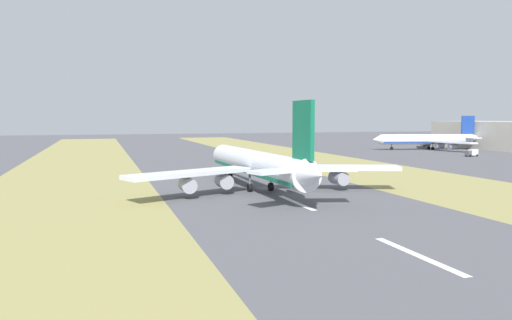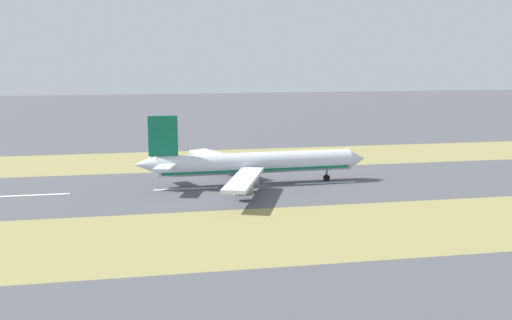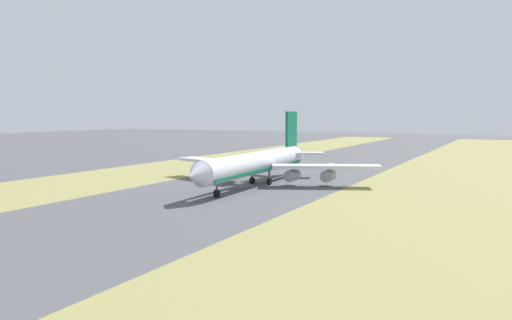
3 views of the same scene
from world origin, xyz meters
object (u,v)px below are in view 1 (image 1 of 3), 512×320
terminal_building (505,135)px  airplane_parked_apron (429,140)px  airplane_main_jet (259,165)px  service_truck (472,153)px

terminal_building → airplane_parked_apron: bearing=171.5°
airplane_main_jet → service_truck: airplane_main_jet is taller
airplane_main_jet → service_truck: (119.48, 68.39, -4.36)m
airplane_parked_apron → terminal_building: bearing=-8.5°
airplane_main_jet → terminal_building: 203.88m
airplane_main_jet → airplane_parked_apron: bearing=40.8°
service_truck → airplane_parked_apron: bearing=76.0°
terminal_building → service_truck: terminal_building is taller
terminal_building → service_truck: 66.63m
airplane_main_jet → airplane_parked_apron: (130.58, 112.86, -0.72)m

